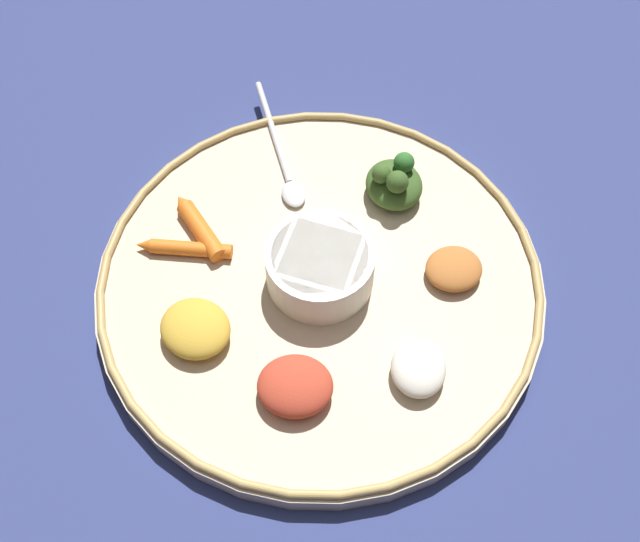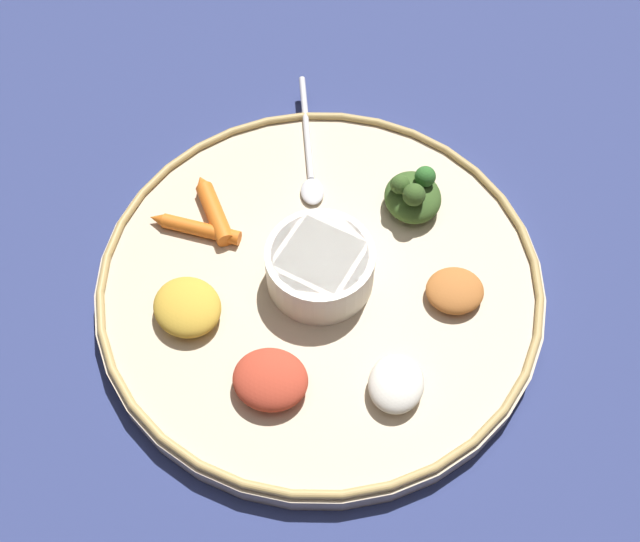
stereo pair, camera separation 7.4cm
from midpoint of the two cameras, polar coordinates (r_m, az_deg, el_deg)
name	(u,v)px [view 2 (the right image)]	position (r m, az deg, el deg)	size (l,w,h in m)	color
ground_plane	(320,291)	(0.77, 2.74, -1.66)	(2.40, 2.40, 0.00)	navy
platter	(320,285)	(0.76, 2.77, -1.25)	(0.43, 0.43, 0.02)	#C6B293
platter_rim	(320,278)	(0.75, 2.81, -0.71)	(0.43, 0.43, 0.01)	tan
center_bowl	(320,266)	(0.73, 2.89, 0.17)	(0.10, 0.10, 0.05)	silver
spoon	(309,158)	(0.84, 1.76, 8.03)	(0.16, 0.11, 0.01)	silver
greens_pile	(413,195)	(0.80, 9.47, 5.28)	(0.08, 0.08, 0.05)	#385623
carrot_near_spoon	(213,209)	(0.79, -5.19, 4.33)	(0.09, 0.04, 0.02)	orange
carrot_outer	(195,228)	(0.78, -6.42, 2.93)	(0.09, 0.07, 0.01)	orange
mound_rice_white	(396,384)	(0.70, 8.64, -8.40)	(0.06, 0.05, 0.03)	silver
mound_berbere_red	(270,380)	(0.69, -0.56, -8.19)	(0.07, 0.06, 0.03)	#B73D28
mound_chickpea	(455,291)	(0.75, 12.60, -1.64)	(0.06, 0.05, 0.02)	#B2662D
mound_lentil_yellow	(187,307)	(0.73, -6.82, -2.87)	(0.07, 0.06, 0.03)	gold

